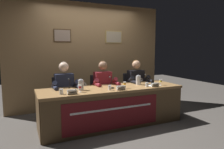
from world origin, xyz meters
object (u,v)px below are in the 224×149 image
at_px(chair_center, 101,96).
at_px(panelist_right, 138,83).
at_px(water_cup_right, 147,85).
at_px(water_pitcher_right_side, 138,80).
at_px(juice_glass_left, 80,87).
at_px(juice_glass_center, 125,84).
at_px(panelist_left, 65,88).
at_px(microphone_center, 112,84).
at_px(nameplate_left, 72,92).
at_px(microphone_left, 70,87).
at_px(panelist_center, 104,85).
at_px(water_cup_left, 61,92).
at_px(water_cup_center, 110,88).
at_px(nameplate_right, 155,85).
at_px(juice_glass_right, 161,81).
at_px(nameplate_center, 121,88).
at_px(conference_table, 114,100).
at_px(chair_left, 63,100).
at_px(document_stack_right, 153,85).
at_px(water_pitcher_left_side, 81,85).
at_px(microphone_right, 148,81).
at_px(chair_right, 133,93).

distance_m(chair_center, panelist_right, 0.89).
relative_size(water_cup_right, water_pitcher_right_side, 0.40).
distance_m(juice_glass_left, juice_glass_center, 0.86).
xyz_separation_m(panelist_left, microphone_center, (0.79, -0.47, 0.10)).
height_order(nameplate_left, microphone_center, microphone_center).
bearing_deg(microphone_left, panelist_center, 27.77).
bearing_deg(water_cup_left, microphone_center, 8.46).
distance_m(water_cup_center, nameplate_right, 0.94).
bearing_deg(juice_glass_right, nameplate_left, -177.17).
xyz_separation_m(panelist_left, panelist_right, (1.65, 0.00, 0.00)).
distance_m(microphone_left, nameplate_center, 0.91).
distance_m(conference_table, nameplate_left, 0.91).
bearing_deg(water_cup_left, water_pitcher_right_side, 9.13).
bearing_deg(panelist_left, chair_left, 90.00).
relative_size(water_cup_right, document_stack_right, 0.37).
distance_m(nameplate_center, panelist_right, 1.06).
bearing_deg(chair_center, conference_table, -90.38).
bearing_deg(panelist_left, water_pitcher_left_side, -64.24).
bearing_deg(chair_left, microphone_center, -40.44).
height_order(nameplate_left, water_cup_left, water_cup_left).
relative_size(nameplate_center, nameplate_right, 0.98).
bearing_deg(microphone_right, microphone_center, -178.94).
distance_m(conference_table, chair_center, 0.71).
bearing_deg(juice_glass_right, nameplate_center, -174.16).
height_order(microphone_left, water_pitcher_right_side, microphone_left).
xyz_separation_m(chair_left, document_stack_right, (1.65, -0.79, 0.31)).
xyz_separation_m(chair_right, water_cup_right, (-0.18, -0.83, 0.34)).
bearing_deg(water_pitcher_right_side, nameplate_center, -148.56).
distance_m(panelist_left, nameplate_center, 1.12).
height_order(water_cup_left, nameplate_center, water_cup_left).
relative_size(microphone_left, chair_center, 0.24).
xyz_separation_m(chair_left, water_cup_right, (1.48, -0.83, 0.34)).
relative_size(panelist_center, document_stack_right, 5.35).
height_order(water_cup_center, chair_right, chair_right).
height_order(conference_table, microphone_left, microphone_left).
relative_size(juice_glass_center, water_cup_right, 1.46).
relative_size(water_cup_left, nameplate_center, 0.51).
distance_m(juice_glass_left, nameplate_right, 1.48).
height_order(panelist_left, nameplate_center, panelist_left).
bearing_deg(nameplate_left, panelist_right, 22.83).
distance_m(chair_left, chair_right, 1.65).
bearing_deg(panelist_left, water_cup_center, -42.44).
bearing_deg(panelist_left, conference_table, -31.96).
bearing_deg(panelist_center, water_pitcher_right_side, -29.38).
xyz_separation_m(water_cup_center, microphone_center, (0.11, 0.15, 0.04)).
distance_m(conference_table, microphone_center, 0.32).
xyz_separation_m(chair_left, water_pitcher_left_side, (0.20, -0.62, 0.39)).
bearing_deg(panelist_center, nameplate_center, -86.91).
xyz_separation_m(microphone_center, water_pitcher_right_side, (0.67, 0.12, 0.02)).
bearing_deg(panelist_left, microphone_center, -30.93).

